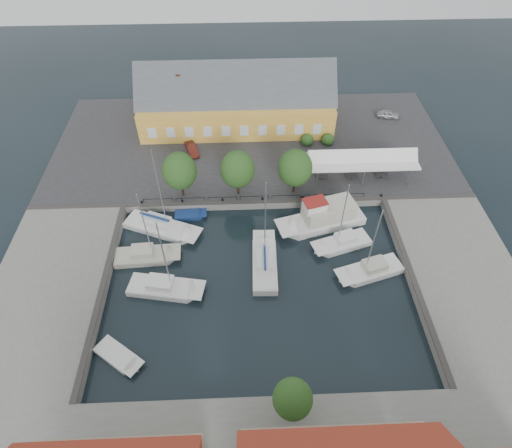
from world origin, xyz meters
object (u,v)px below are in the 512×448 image
at_px(launch_sw, 119,357).
at_px(warehouse, 232,102).
at_px(west_boat_b, 146,257).
at_px(car_silver, 388,114).
at_px(west_boat_c, 165,289).
at_px(trawler, 324,218).
at_px(west_boat_a, 161,228).
at_px(center_sailboat, 265,264).
at_px(east_boat_b, 370,271).
at_px(launch_nw, 190,216).
at_px(car_red, 192,149).
at_px(tent_canopy, 363,161).
at_px(east_boat_a, 342,244).

bearing_deg(launch_sw, warehouse, 73.88).
xyz_separation_m(west_boat_b, launch_sw, (-0.99, -11.98, -0.17)).
bearing_deg(car_silver, west_boat_c, 145.03).
xyz_separation_m(trawler, west_boat_b, (-20.71, -4.52, -0.76)).
relative_size(west_boat_a, west_boat_c, 1.14).
bearing_deg(trawler, west_boat_c, -153.71).
xyz_separation_m(warehouse, center_sailboat, (3.34, -27.41, -4.06)).
xyz_separation_m(east_boat_b, launch_nw, (-20.33, 9.57, -0.17)).
bearing_deg(launch_sw, east_boat_b, 19.05).
bearing_deg(trawler, west_boat_b, -167.70).
xyz_separation_m(warehouse, car_red, (-5.82, -7.55, -2.84)).
xyz_separation_m(tent_canopy, car_red, (-22.42, 6.30, -2.09)).
distance_m(west_boat_c, launch_nw, 11.14).
relative_size(center_sailboat, launch_sw, 2.32).
relative_size(east_boat_a, west_boat_b, 0.98).
distance_m(warehouse, car_red, 9.95).
height_order(car_red, west_boat_b, west_boat_b).
height_order(tent_canopy, car_silver, tent_canopy).
distance_m(car_red, trawler, 21.54).
xyz_separation_m(tent_canopy, trawler, (-5.80, -7.39, -2.67)).
bearing_deg(west_boat_a, car_red, 77.91).
height_order(center_sailboat, west_boat_b, center_sailboat).
distance_m(center_sailboat, launch_nw, 11.99).
xyz_separation_m(warehouse, car_silver, (24.02, 0.31, -2.84)).
bearing_deg(warehouse, tent_canopy, -39.86).
relative_size(warehouse, west_boat_a, 2.27).
bearing_deg(launch_nw, warehouse, 74.21).
height_order(west_boat_a, launch_nw, west_boat_a).
distance_m(trawler, launch_sw, 27.28).
relative_size(car_red, center_sailboat, 0.30).
bearing_deg(trawler, car_silver, 58.47).
bearing_deg(west_boat_a, east_boat_a, -9.06).
relative_size(car_red, east_boat_a, 0.35).
xyz_separation_m(center_sailboat, west_boat_a, (-12.12, 6.05, -0.09)).
relative_size(car_silver, launch_nw, 0.85).
xyz_separation_m(car_silver, launch_nw, (-29.47, -19.58, -1.50)).
xyz_separation_m(tent_canopy, launch_sw, (-27.50, -23.88, -3.59)).
bearing_deg(west_boat_c, center_sailboat, 14.74).
bearing_deg(east_boat_a, launch_sw, -150.98).
bearing_deg(tent_canopy, trawler, -128.11).
xyz_separation_m(car_silver, car_red, (-29.84, -7.86, 0.00)).
relative_size(tent_canopy, launch_nw, 3.44).
height_order(trawler, east_boat_a, east_boat_a).
distance_m(warehouse, west_boat_b, 27.92).
height_order(center_sailboat, west_boat_a, west_boat_a).
bearing_deg(car_red, east_boat_b, -65.43).
relative_size(car_silver, west_boat_a, 0.28).
bearing_deg(east_boat_a, center_sailboat, -163.82).
bearing_deg(east_boat_a, car_red, 136.81).
xyz_separation_m(tent_canopy, east_boat_b, (-1.72, -14.98, -3.42)).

